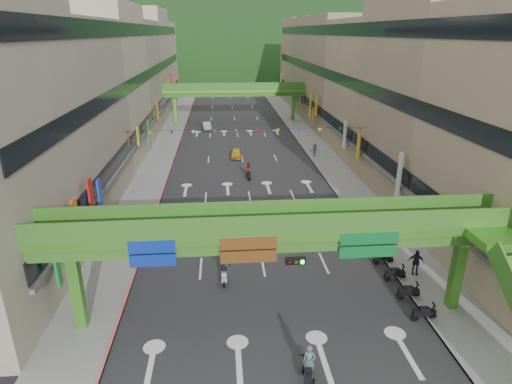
{
  "coord_description": "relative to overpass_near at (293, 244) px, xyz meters",
  "views": [
    {
      "loc": [
        -2.79,
        -15.04,
        15.98
      ],
      "look_at": [
        0.0,
        18.0,
        3.5
      ],
      "focal_mm": 30.0,
      "sensor_mm": 36.0,
      "label": 1
    }
  ],
  "objects": [
    {
      "name": "hill_left",
      "position": [
        -15.93,
        154.62,
        -5.21
      ],
      "size": [
        168.0,
        140.0,
        112.0
      ],
      "primitive_type": "ellipsoid",
      "color": "#1C4419",
      "rests_on": "ground"
    },
    {
      "name": "scooter_rider_far",
      "position": [
        -1.53,
        12.66,
        -4.21
      ],
      "size": [
        0.87,
        1.6,
        1.98
      ],
      "color": "#6C0007",
      "rests_on": "ground"
    },
    {
      "name": "scooter_rider_near",
      "position": [
        0.19,
        -4.38,
        -4.27
      ],
      "size": [
        0.76,
        1.57,
        2.02
      ],
      "color": "black",
      "rests_on": "ground"
    },
    {
      "name": "car_yellow",
      "position": [
        -1.7,
        35.34,
        -4.6
      ],
      "size": [
        1.59,
        3.63,
        1.22
      ],
      "primitive_type": "imported",
      "rotation": [
        0.0,
        0.0,
        -0.04
      ],
      "color": "gold",
      "rests_on": "ground"
    },
    {
      "name": "overpass_near",
      "position": [
        0.0,
        0.0,
        0.0
      ],
      "size": [
        28.0,
        12.27,
        7.1
      ],
      "color": "#4C9E2D",
      "rests_on": "ground"
    },
    {
      "name": "parked_scooter_row",
      "position": [
        7.87,
        5.12,
        -4.68
      ],
      "size": [
        1.6,
        11.55,
        1.08
      ],
      "color": "black",
      "rests_on": "ground"
    },
    {
      "name": "pedestrian_red",
      "position": [
        11.27,
        10.98,
        -4.3
      ],
      "size": [
        0.99,
        0.83,
        1.81
      ],
      "primitive_type": "imported",
      "rotation": [
        0.0,
        0.0,
        0.17
      ],
      "color": "#A61B0F",
      "rests_on": "ground"
    },
    {
      "name": "scooter_rider_mid",
      "position": [
        -0.63,
        26.11,
        -4.15
      ],
      "size": [
        0.92,
        1.59,
        2.04
      ],
      "color": "black",
      "rests_on": "ground"
    },
    {
      "name": "bunting_string",
      "position": [
        -0.93,
        24.62,
        0.75
      ],
      "size": [
        26.0,
        0.36,
        0.47
      ],
      "color": "black",
      "rests_on": "ground"
    },
    {
      "name": "overpass_far",
      "position": [
        -0.93,
        59.62,
        0.2
      ],
      "size": [
        28.0,
        2.2,
        7.1
      ],
      "color": "#4C9E2D",
      "rests_on": "ground"
    },
    {
      "name": "hill_right",
      "position": [
        24.07,
        174.62,
        -5.21
      ],
      "size": [
        208.0,
        176.0,
        128.0
      ],
      "primitive_type": "ellipsoid",
      "color": "#1C4419",
      "rests_on": "ground"
    },
    {
      "name": "pedestrian_blue",
      "position": [
        8.87,
        34.62,
        -4.36
      ],
      "size": [
        0.91,
        0.73,
        1.69
      ],
      "primitive_type": "imported",
      "rotation": [
        0.0,
        0.0,
        2.81
      ],
      "color": "#374259",
      "rests_on": "ground"
    },
    {
      "name": "curb_right",
      "position": [
        8.17,
        44.62,
        -5.12
      ],
      "size": [
        0.2,
        140.0,
        0.18
      ],
      "primitive_type": "cube",
      "color": "gray",
      "rests_on": "ground"
    },
    {
      "name": "sidewalk_left",
      "position": [
        -11.93,
        44.62,
        -5.13
      ],
      "size": [
        4.0,
        140.0,
        0.15
      ],
      "primitive_type": "cube",
      "color": "gray",
      "rests_on": "ground"
    },
    {
      "name": "curb_left",
      "position": [
        -10.03,
        44.62,
        -5.12
      ],
      "size": [
        0.2,
        140.0,
        0.18
      ],
      "primitive_type": "cube",
      "color": "#CC5959",
      "rests_on": "ground"
    },
    {
      "name": "pedestrian_dark",
      "position": [
        9.46,
        4.44,
        -4.29
      ],
      "size": [
        1.16,
        0.76,
        1.83
      ],
      "primitive_type": "imported",
      "rotation": [
        0.0,
        0.0,
        -0.32
      ],
      "color": "black",
      "rests_on": "ground"
    },
    {
      "name": "building_row_right",
      "position": [
        18.0,
        44.62,
        4.25
      ],
      "size": [
        12.8,
        95.0,
        19.0
      ],
      "color": "gray",
      "rests_on": "ground"
    },
    {
      "name": "scooter_rider_left",
      "position": [
        -3.77,
        4.64,
        -4.24
      ],
      "size": [
        0.94,
        1.6,
        1.94
      ],
      "color": "#A2A0A8",
      "rests_on": "ground"
    },
    {
      "name": "sidewalk_right",
      "position": [
        10.07,
        44.62,
        -5.13
      ],
      "size": [
        4.0,
        140.0,
        0.15
      ],
      "primitive_type": "cube",
      "color": "gray",
      "rests_on": "ground"
    },
    {
      "name": "car_silver",
      "position": [
        -6.09,
        53.4,
        -4.56
      ],
      "size": [
        1.85,
        4.07,
        1.29
      ],
      "primitive_type": "imported",
      "rotation": [
        0.0,
        0.0,
        0.13
      ],
      "color": "#ADAEB6",
      "rests_on": "ground"
    },
    {
      "name": "building_row_left",
      "position": [
        -19.86,
        44.62,
        4.25
      ],
      "size": [
        12.8,
        95.0,
        19.0
      ],
      "color": "#9E937F",
      "rests_on": "ground"
    },
    {
      "name": "road_slab",
      "position": [
        -0.93,
        44.62,
        -5.2
      ],
      "size": [
        18.0,
        140.0,
        0.02
      ],
      "primitive_type": "cube",
      "color": "#28282B",
      "rests_on": "ground"
    }
  ]
}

